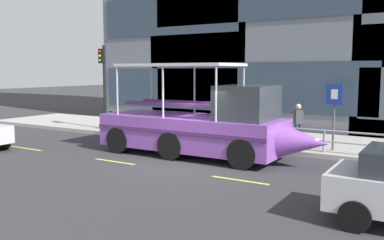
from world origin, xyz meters
TOP-DOWN VIEW (x-y plane):
  - ground_plane at (0.00, 0.00)m, footprint 120.00×120.00m
  - sidewalk at (0.00, 5.60)m, footprint 32.00×4.80m
  - curb_edge at (0.00, 3.11)m, footprint 32.00×0.18m
  - lane_centreline at (-0.00, -1.23)m, footprint 25.80×0.12m
  - curb_guardrail at (-0.57, 3.45)m, footprint 12.63×0.09m
  - traffic_light_pole at (-7.59, 3.82)m, footprint 0.24×0.46m
  - parking_sign at (3.81, 3.92)m, footprint 0.60×0.12m
  - leaned_bicycle at (-6.87, 3.72)m, footprint 1.74×0.46m
  - duck_tour_boat at (-0.20, 1.17)m, footprint 8.69×2.54m
  - pedestrian_near_bow at (2.27, 4.57)m, footprint 0.35×0.37m
  - pedestrian_mid_left at (-0.59, 4.69)m, footprint 0.41×0.36m

SIDE VIEW (x-z plane):
  - ground_plane at x=0.00m, z-range 0.00..0.00m
  - lane_centreline at x=0.00m, z-range 0.00..0.01m
  - sidewalk at x=0.00m, z-range 0.00..0.18m
  - curb_edge at x=0.00m, z-range 0.00..0.18m
  - leaned_bicycle at x=-6.87m, z-range 0.08..1.04m
  - curb_guardrail at x=-0.57m, z-range 0.33..1.16m
  - duck_tour_boat at x=-0.20m, z-range -0.59..2.83m
  - pedestrian_near_bow at x=2.27m, z-range 0.35..2.00m
  - pedestrian_mid_left at x=-0.59m, z-range 0.36..2.13m
  - parking_sign at x=3.81m, z-range 0.63..3.12m
  - traffic_light_pole at x=-7.59m, z-range 0.63..4.89m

